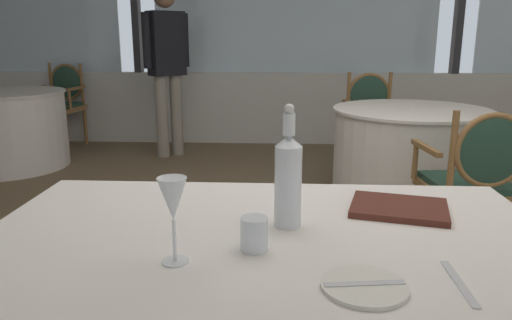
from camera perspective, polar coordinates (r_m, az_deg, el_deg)
The scene contains 15 objects.
ground_plane at distance 2.58m, azimuth 6.09°, elevation -15.57°, with size 15.29×15.29×0.00m, color #756047.
window_wall_far at distance 5.95m, azimuth 4.46°, elevation 12.49°, with size 11.76×0.14×2.77m.
side_plate at distance 1.10m, azimuth 12.41°, elevation -14.05°, with size 0.19×0.19×0.01m, color silver.
butter_knife at distance 1.10m, azimuth 12.43°, elevation -13.81°, with size 0.17×0.02×0.00m, color silver.
dinner_fork at distance 1.18m, azimuth 22.43°, elevation -12.99°, with size 0.21×0.02×0.00m, color silver.
water_bottle at distance 1.37m, azimuth 3.74°, elevation -2.09°, with size 0.08×0.08×0.35m.
wine_glass at distance 1.15m, azimuth -9.61°, elevation -4.78°, with size 0.07×0.07×0.21m.
water_tumbler at distance 1.24m, azimuth -0.23°, elevation -8.52°, with size 0.07×0.07×0.09m, color white.
menu_book at distance 1.58m, azimuth 16.20°, elevation -5.35°, with size 0.28×0.22×0.02m, color #512319.
background_table_0 at distance 5.46m, azimuth -26.94°, elevation 3.16°, with size 1.17×1.17×0.75m.
dining_chair_0_0 at distance 6.25m, azimuth -21.51°, elevation 6.71°, with size 0.58×0.53×0.97m.
background_table_2 at distance 3.90m, azimuth 17.20°, elevation 0.22°, with size 1.16×1.16×0.75m.
dining_chair_2_0 at distance 4.80m, azimuth 13.20°, elevation 5.11°, with size 0.57×0.51×0.94m.
dining_chair_2_1 at distance 2.98m, azimuth 24.06°, elevation -1.60°, with size 0.57×0.51×0.91m.
diner_person_1 at distance 5.35m, azimuth -10.26°, elevation 11.24°, with size 0.42×0.39×1.78m.
Camera 1 is at (-0.15, -2.23, 1.27)m, focal length 34.59 mm.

